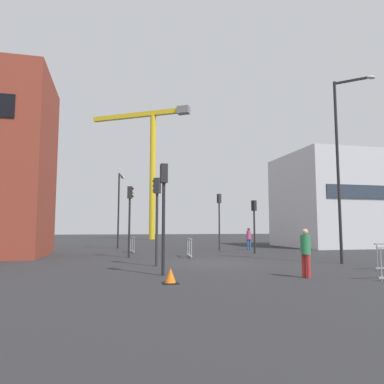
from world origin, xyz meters
TOP-DOWN VIEW (x-y plane):
  - ground at (0.00, 0.00)m, footprint 160.00×160.00m
  - office_block at (16.27, 11.85)m, footprint 11.14×8.51m
  - construction_crane at (1.10, 36.71)m, footprint 14.53×9.27m
  - streetlamp_tall at (6.08, -1.85)m, footprint 1.52×1.29m
  - streetlamp_short at (-4.10, 13.83)m, footprint 0.66×2.00m
  - traffic_light_verge at (4.58, 5.53)m, footprint 0.34×0.39m
  - traffic_light_near at (-3.76, 4.13)m, footprint 0.39×0.28m
  - traffic_light_crosswalk at (-3.00, -3.96)m, footprint 0.26×0.38m
  - traffic_light_island at (3.28, 9.14)m, footprint 0.32×0.39m
  - traffic_light_median at (-2.83, -0.82)m, footprint 0.39×0.35m
  - pedestrian_walking at (1.68, -5.65)m, footprint 0.34×0.34m
  - pedestrian_waiting at (5.65, 9.10)m, footprint 0.34×0.34m
  - safety_barrier_right_run at (-0.33, 3.51)m, footprint 0.28×2.05m
  - safety_barrier_left_run at (-3.32, 8.21)m, footprint 0.22×1.86m
  - traffic_cone_orange at (-3.05, -5.83)m, footprint 0.47×0.47m

SIDE VIEW (x-z plane):
  - ground at x=0.00m, z-range 0.00..0.00m
  - traffic_cone_orange at x=-3.05m, z-range -0.02..0.46m
  - safety_barrier_left_run at x=-3.32m, z-range 0.02..1.10m
  - safety_barrier_right_run at x=-0.33m, z-range 0.02..1.10m
  - pedestrian_walking at x=1.68m, z-range 0.13..1.80m
  - pedestrian_waiting at x=5.65m, z-range 0.14..1.85m
  - traffic_light_verge at x=4.58m, z-range 0.63..4.18m
  - traffic_light_median at x=-2.83m, z-range 0.68..4.64m
  - traffic_light_crosswalk at x=-3.00m, z-range 0.69..4.72m
  - traffic_light_near at x=-3.76m, z-range 0.70..4.81m
  - traffic_light_island at x=3.28m, z-range 0.72..5.01m
  - streetlamp_short at x=-4.10m, z-range 0.68..6.99m
  - office_block at x=16.27m, z-range 0.00..8.33m
  - streetlamp_tall at x=6.08m, z-range 0.70..9.70m
  - construction_crane at x=1.10m, z-range 3.42..23.34m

